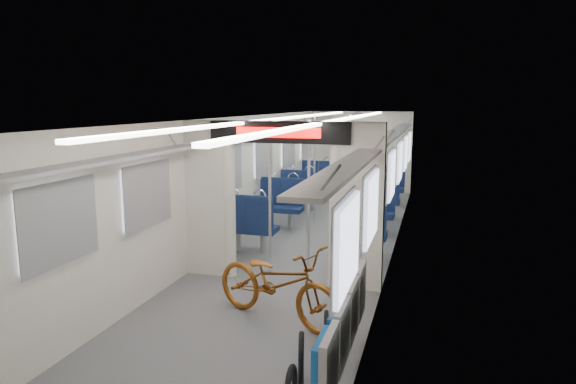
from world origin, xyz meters
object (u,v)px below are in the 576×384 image
at_px(seat_bay_near_right, 366,217).
at_px(stanchion_near_left, 270,197).
at_px(stanchion_near_right, 309,198).
at_px(flip_bench, 344,323).
at_px(seat_bay_far_left, 310,183).
at_px(bike_hoop_b, 301,363).
at_px(seat_bay_near_left, 266,210).
at_px(seat_bay_far_right, 383,189).
at_px(bike_hoop_c, 326,335).
at_px(stanchion_far_right, 349,169).
at_px(stanchion_far_left, 315,171).
at_px(bicycle, 277,283).

relative_size(seat_bay_near_right, stanchion_near_left, 0.87).
bearing_deg(stanchion_near_right, flip_bench, -70.30).
relative_size(seat_bay_far_left, stanchion_near_right, 0.91).
bearing_deg(seat_bay_near_right, bike_hoop_b, -89.26).
relative_size(flip_bench, stanchion_near_left, 0.93).
xyz_separation_m(seat_bay_near_left, seat_bay_far_right, (1.87, 3.10, -0.02)).
bearing_deg(bike_hoop_c, flip_bench, -60.92).
xyz_separation_m(bike_hoop_b, stanchion_near_right, (-0.71, 3.16, 0.92)).
bearing_deg(bike_hoop_b, seat_bay_near_right, 90.74).
xyz_separation_m(bike_hoop_b, seat_bay_far_left, (-1.93, 8.32, 0.31)).
relative_size(seat_bay_near_left, stanchion_far_right, 0.95).
bearing_deg(seat_bay_near_right, flip_bench, -84.88).
relative_size(bike_hoop_b, seat_bay_near_left, 0.24).
distance_m(seat_bay_far_right, stanchion_near_left, 5.07).
relative_size(stanchion_near_right, stanchion_far_left, 1.00).
distance_m(flip_bench, stanchion_near_left, 3.33).
bearing_deg(stanchion_far_right, seat_bay_near_left, -125.72).
relative_size(bicycle, flip_bench, 0.84).
bearing_deg(bicycle, seat_bay_near_left, 42.35).
relative_size(flip_bench, bike_hoop_c, 4.63).
distance_m(bicycle, seat_bay_near_left, 3.74).
bearing_deg(seat_bay_near_left, bicycle, -69.60).
bearing_deg(stanchion_far_left, stanchion_near_right, -78.52).
bearing_deg(seat_bay_near_right, seat_bay_far_right, 90.00).
distance_m(bicycle, bike_hoop_b, 1.47).
height_order(seat_bay_near_right, stanchion_far_left, stanchion_far_left).
relative_size(seat_bay_near_right, seat_bay_far_left, 0.95).
bearing_deg(seat_bay_near_left, stanchion_far_left, 65.97).
xyz_separation_m(bike_hoop_c, stanchion_near_right, (-0.80, 2.49, 0.94)).
height_order(seat_bay_far_right, stanchion_near_left, stanchion_near_left).
xyz_separation_m(bike_hoop_c, stanchion_near_left, (-1.37, 2.36, 0.94)).
distance_m(flip_bench, stanchion_far_right, 6.51).
bearing_deg(seat_bay_near_left, stanchion_near_left, -69.84).
distance_m(bike_hoop_b, bike_hoop_c, 0.68).
bearing_deg(bike_hoop_c, seat_bay_far_left, 104.81).
height_order(bike_hoop_c, seat_bay_far_right, seat_bay_far_right).
xyz_separation_m(flip_bench, stanchion_near_right, (-1.06, 2.97, 0.57)).
xyz_separation_m(bike_hoop_b, seat_bay_near_right, (-0.06, 4.87, 0.30)).
bearing_deg(seat_bay_near_right, bicycle, -99.04).
bearing_deg(bike_hoop_b, seat_bay_far_left, 103.08).
distance_m(flip_bench, bike_hoop_b, 0.53).
xyz_separation_m(bike_hoop_b, stanchion_near_left, (-1.28, 3.03, 0.92)).
xyz_separation_m(bicycle, flip_bench, (0.99, -1.12, 0.11)).
xyz_separation_m(seat_bay_near_left, stanchion_far_left, (0.61, 1.37, 0.59)).
xyz_separation_m(bicycle, stanchion_far_left, (-0.69, 4.88, 0.68)).
distance_m(flip_bench, seat_bay_near_left, 5.16).
relative_size(bicycle, seat_bay_near_right, 0.90).
relative_size(bike_hoop_b, stanchion_near_right, 0.23).
distance_m(bicycle, stanchion_far_right, 5.33).
xyz_separation_m(bicycle, stanchion_far_right, (-0.03, 5.28, 0.68)).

